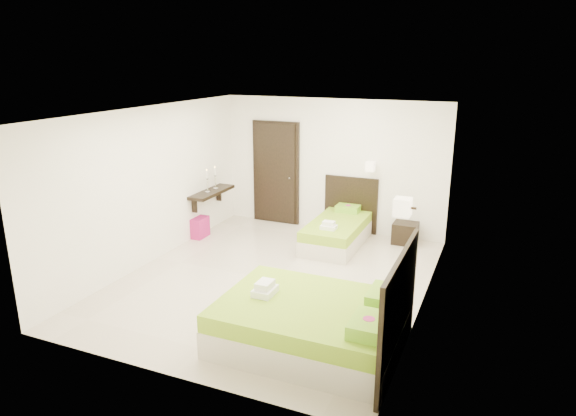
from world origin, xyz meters
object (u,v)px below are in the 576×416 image
at_px(nightstand, 405,233).
at_px(bed_single, 338,230).
at_px(ottoman, 196,227).
at_px(bed_double, 316,322).

bearing_deg(nightstand, bed_single, -155.84).
bearing_deg(ottoman, bed_single, 14.74).
height_order(bed_single, nightstand, bed_single).
relative_size(bed_single, nightstand, 3.99).
bearing_deg(bed_single, nightstand, 24.41).
bearing_deg(ottoman, bed_double, -38.62).
relative_size(nightstand, ottoman, 1.14).
bearing_deg(bed_single, ottoman, -165.26).
height_order(nightstand, ottoman, nightstand).
bearing_deg(bed_single, bed_double, -76.40).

